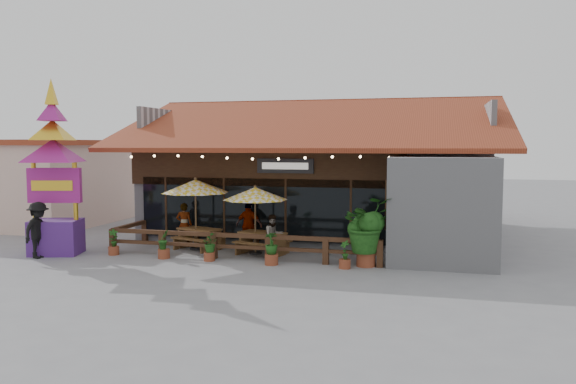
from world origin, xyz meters
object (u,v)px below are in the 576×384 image
(umbrella_right, at_px, (255,194))
(thai_sign_tower, at_px, (54,155))
(picnic_table_right, at_px, (263,239))
(pedestrian, at_px, (38,230))
(umbrella_left, at_px, (195,187))
(picnic_table_left, at_px, (199,235))
(tropical_plant, at_px, (366,226))

(umbrella_right, xyz_separation_m, thai_sign_tower, (-7.06, -1.82, 1.41))
(picnic_table_right, bearing_deg, thai_sign_tower, -165.85)
(thai_sign_tower, xyz_separation_m, pedestrian, (-0.15, -0.77, -2.62))
(umbrella_right, relative_size, picnic_table_right, 1.52)
(umbrella_left, height_order, pedestrian, umbrella_left)
(picnic_table_left, height_order, picnic_table_right, picnic_table_right)
(umbrella_left, bearing_deg, picnic_table_left, 40.79)
(umbrella_left, bearing_deg, thai_sign_tower, -154.95)
(picnic_table_right, xyz_separation_m, pedestrian, (-7.47, -2.61, 0.45))
(umbrella_left, xyz_separation_m, picnic_table_left, (0.10, 0.09, -1.87))
(picnic_table_left, bearing_deg, umbrella_left, -139.21)
(umbrella_left, distance_m, tropical_plant, 6.88)
(picnic_table_right, distance_m, pedestrian, 7.93)
(picnic_table_left, bearing_deg, thai_sign_tower, -154.54)
(picnic_table_left, distance_m, tropical_plant, 6.76)
(umbrella_right, xyz_separation_m, picnic_table_right, (0.26, 0.02, -1.66))
(umbrella_left, xyz_separation_m, thai_sign_tower, (-4.57, -2.14, 1.21))
(umbrella_right, height_order, picnic_table_left, umbrella_right)
(picnic_table_right, relative_size, tropical_plant, 0.89)
(umbrella_right, distance_m, picnic_table_left, 2.93)
(picnic_table_right, height_order, tropical_plant, tropical_plant)
(picnic_table_right, distance_m, tropical_plant, 4.13)
(picnic_table_right, relative_size, thai_sign_tower, 0.30)
(umbrella_right, relative_size, picnic_table_left, 1.53)
(thai_sign_tower, bearing_deg, umbrella_right, 14.50)
(umbrella_left, relative_size, pedestrian, 1.51)
(pedestrian, bearing_deg, thai_sign_tower, -8.97)
(picnic_table_right, bearing_deg, tropical_plant, -15.82)
(umbrella_left, xyz_separation_m, umbrella_right, (2.48, -0.31, -0.20))
(thai_sign_tower, bearing_deg, pedestrian, -101.06)
(umbrella_left, relative_size, umbrella_right, 0.96)
(thai_sign_tower, distance_m, pedestrian, 2.74)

